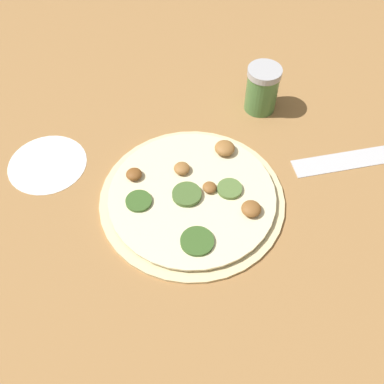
# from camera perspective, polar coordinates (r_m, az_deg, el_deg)

# --- Properties ---
(ground_plane) EXTENTS (3.00, 3.00, 0.00)m
(ground_plane) POSITION_cam_1_polar(r_m,az_deg,el_deg) (0.70, 0.00, -0.96)
(ground_plane) COLOR #9E703F
(pizza) EXTENTS (0.29, 0.29, 0.03)m
(pizza) POSITION_cam_1_polar(r_m,az_deg,el_deg) (0.70, 0.09, -0.54)
(pizza) COLOR beige
(pizza) RESTS_ON ground_plane
(spice_jar) EXTENTS (0.06, 0.06, 0.09)m
(spice_jar) POSITION_cam_1_polar(r_m,az_deg,el_deg) (0.82, 8.89, 12.82)
(spice_jar) COLOR #4C7F42
(spice_jar) RESTS_ON ground_plane
(flour_patch) EXTENTS (0.13, 0.13, 0.00)m
(flour_patch) POSITION_cam_1_polar(r_m,az_deg,el_deg) (0.78, -17.89, 3.41)
(flour_patch) COLOR white
(flour_patch) RESTS_ON ground_plane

